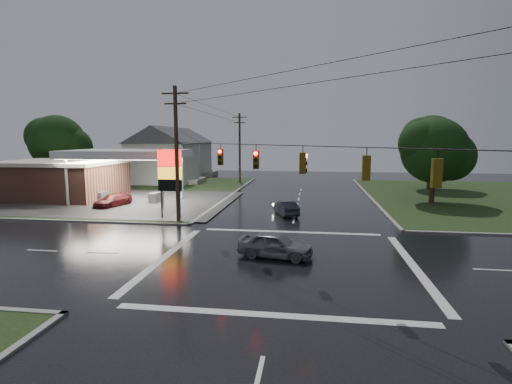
# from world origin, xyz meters

# --- Properties ---
(ground) EXTENTS (120.00, 120.00, 0.00)m
(ground) POSITION_xyz_m (0.00, 0.00, 0.00)
(ground) COLOR black
(ground) RESTS_ON ground
(grass_nw) EXTENTS (36.00, 36.00, 0.08)m
(grass_nw) POSITION_xyz_m (-26.00, 26.00, 0.04)
(grass_nw) COLOR black
(grass_nw) RESTS_ON ground
(gas_station) EXTENTS (26.20, 18.00, 5.60)m
(gas_station) POSITION_xyz_m (-25.68, 19.70, 2.55)
(gas_station) COLOR #2D2D2D
(gas_station) RESTS_ON ground
(pylon_sign) EXTENTS (2.00, 0.35, 6.00)m
(pylon_sign) POSITION_xyz_m (-10.50, 10.50, 4.01)
(pylon_sign) COLOR #59595E
(pylon_sign) RESTS_ON ground
(utility_pole_nw) EXTENTS (2.20, 0.32, 11.00)m
(utility_pole_nw) POSITION_xyz_m (-9.50, 9.50, 5.72)
(utility_pole_nw) COLOR #382619
(utility_pole_nw) RESTS_ON ground
(utility_pole_n) EXTENTS (2.20, 0.32, 10.50)m
(utility_pole_n) POSITION_xyz_m (-9.50, 38.00, 5.47)
(utility_pole_n) COLOR #382619
(utility_pole_n) RESTS_ON ground
(traffic_signals) EXTENTS (26.87, 26.87, 1.47)m
(traffic_signals) POSITION_xyz_m (0.02, -0.02, 6.48)
(traffic_signals) COLOR black
(traffic_signals) RESTS_ON ground
(house_near) EXTENTS (11.05, 8.48, 8.60)m
(house_near) POSITION_xyz_m (-20.95, 36.00, 4.41)
(house_near) COLOR silver
(house_near) RESTS_ON ground
(house_far) EXTENTS (11.05, 8.48, 8.60)m
(house_far) POSITION_xyz_m (-21.95, 48.00, 4.41)
(house_far) COLOR silver
(house_far) RESTS_ON ground
(tree_nw_behind) EXTENTS (8.93, 7.60, 10.00)m
(tree_nw_behind) POSITION_xyz_m (-33.84, 29.99, 6.18)
(tree_nw_behind) COLOR black
(tree_nw_behind) RESTS_ON ground
(tree_ne_near) EXTENTS (7.99, 6.80, 8.98)m
(tree_ne_near) POSITION_xyz_m (14.14, 21.99, 5.56)
(tree_ne_near) COLOR black
(tree_ne_near) RESTS_ON ground
(tree_ne_far) EXTENTS (8.46, 7.20, 9.80)m
(tree_ne_far) POSITION_xyz_m (17.15, 33.99, 6.18)
(tree_ne_far) COLOR black
(tree_ne_far) RESTS_ON ground
(car_north) EXTENTS (2.64, 4.21, 1.31)m
(car_north) POSITION_xyz_m (-0.80, 13.38, 0.66)
(car_north) COLOR #22242B
(car_north) RESTS_ON ground
(car_crossing) EXTENTS (4.60, 2.55, 1.48)m
(car_crossing) POSITION_xyz_m (-0.58, 0.62, 0.74)
(car_crossing) COLOR slate
(car_crossing) RESTS_ON ground
(car_pump) EXTENTS (2.91, 4.76, 1.29)m
(car_pump) POSITION_xyz_m (-18.33, 15.32, 0.65)
(car_pump) COLOR #4C1111
(car_pump) RESTS_ON ground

